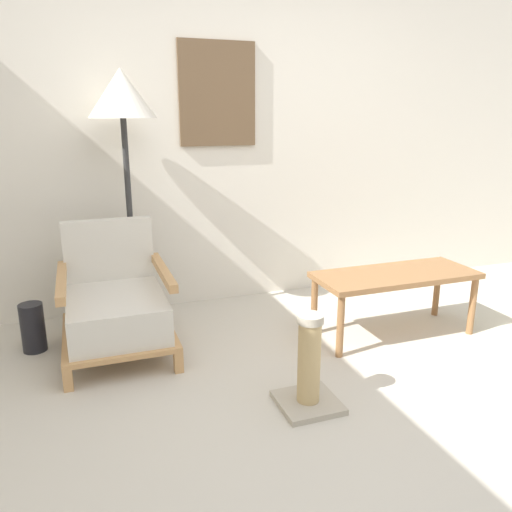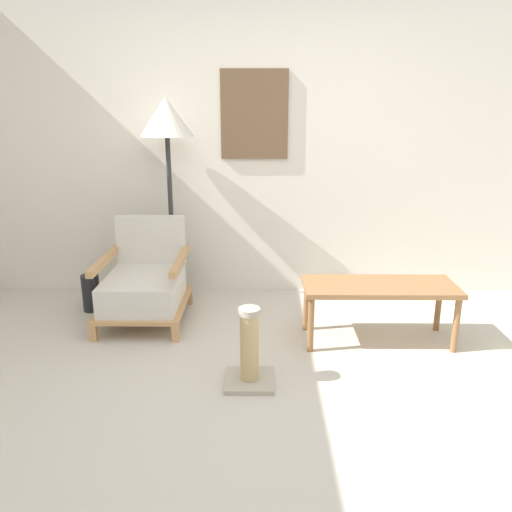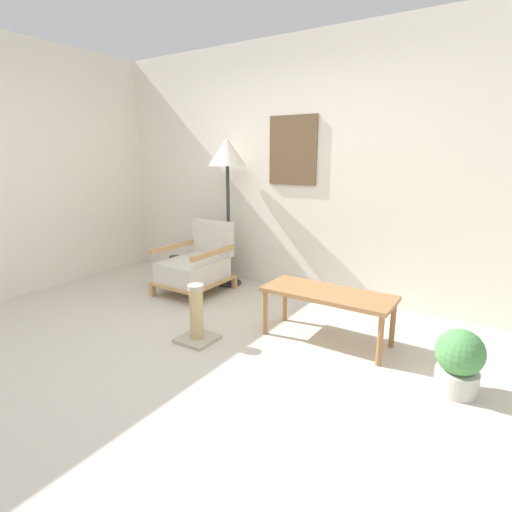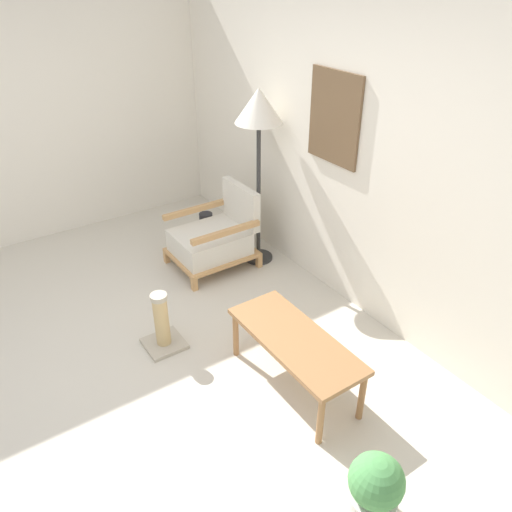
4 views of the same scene
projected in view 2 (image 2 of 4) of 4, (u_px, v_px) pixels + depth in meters
ground_plane at (275, 426)px, 2.61m from camera, size 14.00×14.00×0.00m
wall_back at (270, 139)px, 4.23m from camera, size 8.00×0.09×2.70m
armchair at (145, 283)px, 3.87m from camera, size 0.64×0.77×0.77m
floor_lamp at (167, 128)px, 3.93m from camera, size 0.42×0.42×1.69m
coffee_table at (379, 291)px, 3.48m from camera, size 1.06×0.43×0.43m
vase at (91, 293)px, 4.08m from camera, size 0.14×0.14×0.30m
scratching_post at (250, 355)px, 2.98m from camera, size 0.30×0.30×0.49m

